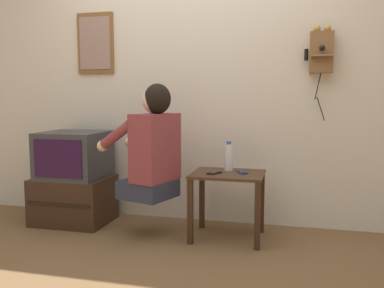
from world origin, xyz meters
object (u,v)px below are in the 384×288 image
at_px(wall_phone_antique, 321,51).
at_px(cell_phone_held, 214,173).
at_px(water_bottle, 229,157).
at_px(television, 74,155).
at_px(framed_picture, 95,43).
at_px(person, 152,146).
at_px(cell_phone_spare, 242,172).

height_order(wall_phone_antique, cell_phone_held, wall_phone_antique).
distance_m(wall_phone_antique, water_bottle, 1.10).
xyz_separation_m(television, wall_phone_antique, (2.02, 0.27, 0.85)).
relative_size(television, cell_phone_held, 3.78).
bearing_deg(framed_picture, television, -102.26).
bearing_deg(framed_picture, wall_phone_antique, -1.31).
height_order(person, cell_phone_held, person).
relative_size(person, cell_phone_spare, 6.40).
xyz_separation_m(person, water_bottle, (0.56, 0.21, -0.09)).
relative_size(wall_phone_antique, framed_picture, 1.37).
xyz_separation_m(wall_phone_antique, water_bottle, (-0.68, -0.25, -0.82)).
bearing_deg(television, framed_picture, 77.74).
xyz_separation_m(person, framed_picture, (-0.71, 0.51, 0.86)).
bearing_deg(water_bottle, framed_picture, 166.98).
relative_size(person, cell_phone_held, 6.38).
height_order(cell_phone_spare, water_bottle, water_bottle).
relative_size(television, water_bottle, 2.26).
bearing_deg(person, framed_picture, 72.39).
height_order(cell_phone_held, cell_phone_spare, same).
xyz_separation_m(person, television, (-0.78, 0.20, -0.12)).
bearing_deg(water_bottle, television, -179.22).
xyz_separation_m(person, cell_phone_held, (0.47, 0.06, -0.20)).
relative_size(framed_picture, water_bottle, 2.35).
xyz_separation_m(cell_phone_held, cell_phone_spare, (0.20, 0.08, 0.00)).
height_order(person, wall_phone_antique, wall_phone_antique).
height_order(person, framed_picture, framed_picture).
xyz_separation_m(framed_picture, water_bottle, (1.27, -0.29, -0.95)).
bearing_deg(wall_phone_antique, cell_phone_spare, -149.83).
height_order(television, cell_phone_spare, television).
relative_size(wall_phone_antique, cell_phone_held, 5.38).
distance_m(person, cell_phone_spare, 0.72).
bearing_deg(framed_picture, cell_phone_spare, -14.98).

